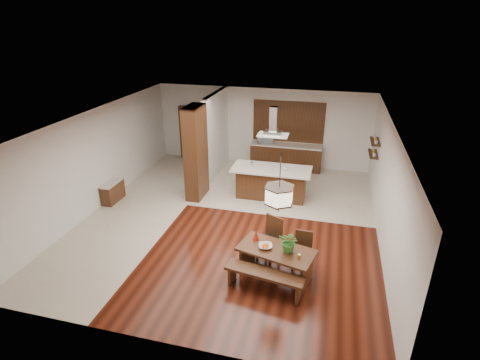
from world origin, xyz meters
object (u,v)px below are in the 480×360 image
(pendant_lantern, at_px, (280,184))
(foliage_plant, at_px, (290,242))
(microwave, at_px, (265,138))
(dining_bench, at_px, (264,281))
(range_hood, at_px, (274,121))
(dining_chair_left, at_px, (269,239))
(kitchen_island, at_px, (271,182))
(island_cup, at_px, (285,169))
(dining_chair_right, at_px, (302,252))
(fruit_bowl, at_px, (265,246))
(dining_table, at_px, (276,256))
(hallway_console, at_px, (113,192))

(pendant_lantern, height_order, foliage_plant, pendant_lantern)
(pendant_lantern, xyz_separation_m, microwave, (-1.47, 6.37, -1.13))
(dining_bench, bearing_deg, range_hood, 98.10)
(dining_chair_left, bearing_deg, kitchen_island, 124.09)
(pendant_lantern, bearing_deg, island_cup, 95.43)
(dining_bench, xyz_separation_m, pendant_lantern, (0.15, 0.57, 2.01))
(range_hood, bearing_deg, dining_chair_left, -81.11)
(kitchen_island, xyz_separation_m, microwave, (-0.70, 2.55, 0.60))
(island_cup, bearing_deg, pendant_lantern, -84.57)
(dining_chair_right, height_order, fruit_bowl, dining_chair_right)
(foliage_plant, bearing_deg, kitchen_island, 105.23)
(fruit_bowl, distance_m, island_cup, 3.75)
(pendant_lantern, bearing_deg, fruit_bowl, 179.33)
(pendant_lantern, xyz_separation_m, range_hood, (-0.78, 3.83, 0.22))
(dining_chair_right, xyz_separation_m, kitchen_island, (-1.30, 3.44, 0.06))
(dining_chair_left, height_order, foliage_plant, foliage_plant)
(pendant_lantern, height_order, microwave, pendant_lantern)
(island_cup, bearing_deg, kitchen_island, 168.60)
(foliage_plant, distance_m, fruit_bowl, 0.55)
(dining_chair_left, bearing_deg, dining_table, -40.19)
(dining_table, bearing_deg, hallway_console, 156.80)
(island_cup, bearing_deg, microwave, 112.97)
(hallway_console, distance_m, dining_chair_right, 6.31)
(dining_bench, bearing_deg, kitchen_island, 98.11)
(dining_chair_right, height_order, microwave, microwave)
(dining_chair_right, xyz_separation_m, microwave, (-1.99, 5.99, 0.66))
(foliage_plant, bearing_deg, range_hood, 105.22)
(hallway_console, xyz_separation_m, kitchen_island, (4.69, 1.48, 0.20))
(pendant_lantern, relative_size, foliage_plant, 2.73)
(fruit_bowl, relative_size, island_cup, 2.27)
(dining_chair_left, xyz_separation_m, range_hood, (-0.51, 3.24, 1.94))
(dining_chair_right, bearing_deg, fruit_bowl, -149.52)
(island_cup, xyz_separation_m, microwave, (-1.12, 2.63, 0.06))
(foliage_plant, xyz_separation_m, range_hood, (-1.05, 3.85, 1.54))
(hallway_console, bearing_deg, kitchen_island, 17.49)
(dining_chair_right, height_order, pendant_lantern, pendant_lantern)
(dining_chair_left, xyz_separation_m, foliage_plant, (0.54, -0.61, 0.40))
(pendant_lantern, distance_m, fruit_bowl, 1.55)
(foliage_plant, xyz_separation_m, fruit_bowl, (-0.52, 0.02, -0.20))
(dining_bench, bearing_deg, dining_chair_left, 95.88)
(dining_bench, xyz_separation_m, microwave, (-1.32, 6.94, 0.88))
(pendant_lantern, bearing_deg, dining_table, 0.00)
(fruit_bowl, bearing_deg, pendant_lantern, -0.67)
(dining_bench, relative_size, microwave, 2.87)
(foliage_plant, distance_m, microwave, 6.63)
(dining_chair_left, xyz_separation_m, pendant_lantern, (0.27, -0.59, 1.72))
(microwave, bearing_deg, dining_bench, -91.55)
(pendant_lantern, distance_m, island_cup, 3.94)
(microwave, bearing_deg, dining_chair_right, -83.93)
(dining_chair_left, relative_size, microwave, 1.79)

